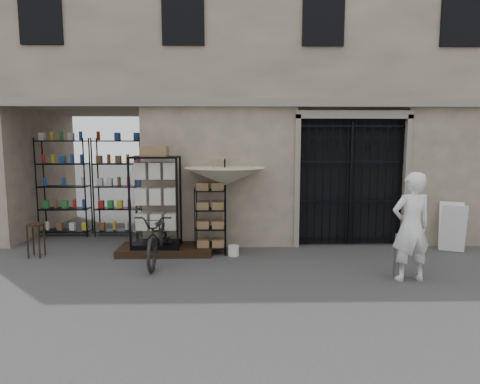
{
  "coord_description": "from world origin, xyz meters",
  "views": [
    {
      "loc": [
        -0.98,
        -6.95,
        2.38
      ],
      "look_at": [
        -0.8,
        1.4,
        1.35
      ],
      "focal_mm": 30.0,
      "sensor_mm": 36.0,
      "label": 1
    }
  ],
  "objects_px": {
    "wire_rack": "(211,221)",
    "steel_bollard": "(398,256)",
    "shopkeeper": "(408,280)",
    "easel_sign": "(452,227)",
    "wooden_stool": "(36,240)",
    "display_cabinet": "(156,207)",
    "white_bucket": "(233,251)",
    "bicycle": "(159,262)",
    "market_umbrella": "(225,172)"
  },
  "relations": [
    {
      "from": "wire_rack",
      "to": "steel_bollard",
      "type": "xyz_separation_m",
      "value": [
        3.39,
        -1.68,
        -0.32
      ]
    },
    {
      "from": "shopkeeper",
      "to": "easel_sign",
      "type": "distance_m",
      "value": 2.59
    },
    {
      "from": "wooden_stool",
      "to": "display_cabinet",
      "type": "bearing_deg",
      "value": 4.16
    },
    {
      "from": "white_bucket",
      "to": "shopkeeper",
      "type": "bearing_deg",
      "value": -27.49
    },
    {
      "from": "wooden_stool",
      "to": "easel_sign",
      "type": "relative_size",
      "value": 0.67
    },
    {
      "from": "display_cabinet",
      "to": "bicycle",
      "type": "xyz_separation_m",
      "value": [
        0.15,
        -0.61,
        -1.02
      ]
    },
    {
      "from": "white_bucket",
      "to": "bicycle",
      "type": "relative_size",
      "value": 0.12
    },
    {
      "from": "steel_bollard",
      "to": "shopkeeper",
      "type": "bearing_deg",
      "value": -39.98
    },
    {
      "from": "display_cabinet",
      "to": "steel_bollard",
      "type": "distance_m",
      "value": 4.88
    },
    {
      "from": "white_bucket",
      "to": "wooden_stool",
      "type": "bearing_deg",
      "value": 179.94
    },
    {
      "from": "steel_bollard",
      "to": "easel_sign",
      "type": "relative_size",
      "value": 0.75
    },
    {
      "from": "wire_rack",
      "to": "bicycle",
      "type": "bearing_deg",
      "value": -163.64
    },
    {
      "from": "display_cabinet",
      "to": "wire_rack",
      "type": "height_order",
      "value": "display_cabinet"
    },
    {
      "from": "easel_sign",
      "to": "shopkeeper",
      "type": "bearing_deg",
      "value": -111.82
    },
    {
      "from": "display_cabinet",
      "to": "wire_rack",
      "type": "xyz_separation_m",
      "value": [
        1.16,
        0.04,
        -0.31
      ]
    },
    {
      "from": "market_umbrella",
      "to": "white_bucket",
      "type": "xyz_separation_m",
      "value": [
        0.18,
        -0.23,
        -1.66
      ]
    },
    {
      "from": "market_umbrella",
      "to": "steel_bollard",
      "type": "xyz_separation_m",
      "value": [
        3.08,
        -1.69,
        -1.37
      ]
    },
    {
      "from": "display_cabinet",
      "to": "shopkeeper",
      "type": "relative_size",
      "value": 1.11
    },
    {
      "from": "market_umbrella",
      "to": "shopkeeper",
      "type": "bearing_deg",
      "value": -29.37
    },
    {
      "from": "market_umbrella",
      "to": "bicycle",
      "type": "height_order",
      "value": "market_umbrella"
    },
    {
      "from": "wire_rack",
      "to": "white_bucket",
      "type": "height_order",
      "value": "wire_rack"
    },
    {
      "from": "wooden_stool",
      "to": "bicycle",
      "type": "bearing_deg",
      "value": -9.34
    },
    {
      "from": "display_cabinet",
      "to": "wooden_stool",
      "type": "relative_size",
      "value": 2.99
    },
    {
      "from": "market_umbrella",
      "to": "shopkeeper",
      "type": "xyz_separation_m",
      "value": [
        3.22,
        -1.81,
        -1.77
      ]
    },
    {
      "from": "white_bucket",
      "to": "shopkeeper",
      "type": "xyz_separation_m",
      "value": [
        3.04,
        -1.58,
        -0.11
      ]
    },
    {
      "from": "market_umbrella",
      "to": "wooden_stool",
      "type": "bearing_deg",
      "value": -176.73
    },
    {
      "from": "white_bucket",
      "to": "bicycle",
      "type": "height_order",
      "value": "bicycle"
    },
    {
      "from": "wire_rack",
      "to": "market_umbrella",
      "type": "distance_m",
      "value": 1.1
    },
    {
      "from": "display_cabinet",
      "to": "easel_sign",
      "type": "height_order",
      "value": "display_cabinet"
    },
    {
      "from": "wire_rack",
      "to": "wooden_stool",
      "type": "distance_m",
      "value": 3.66
    },
    {
      "from": "wooden_stool",
      "to": "market_umbrella",
      "type": "bearing_deg",
      "value": 3.27
    },
    {
      "from": "display_cabinet",
      "to": "easel_sign",
      "type": "bearing_deg",
      "value": 19.4
    },
    {
      "from": "market_umbrella",
      "to": "steel_bollard",
      "type": "distance_m",
      "value": 3.77
    },
    {
      "from": "white_bucket",
      "to": "wooden_stool",
      "type": "height_order",
      "value": "wooden_stool"
    },
    {
      "from": "steel_bollard",
      "to": "bicycle",
      "type": "bearing_deg",
      "value": 166.75
    },
    {
      "from": "white_bucket",
      "to": "easel_sign",
      "type": "xyz_separation_m",
      "value": [
        4.8,
        0.24,
        0.43
      ]
    },
    {
      "from": "white_bucket",
      "to": "steel_bollard",
      "type": "bearing_deg",
      "value": -26.78
    },
    {
      "from": "steel_bollard",
      "to": "shopkeeper",
      "type": "xyz_separation_m",
      "value": [
        0.14,
        -0.12,
        -0.4
      ]
    },
    {
      "from": "display_cabinet",
      "to": "white_bucket",
      "type": "height_order",
      "value": "display_cabinet"
    },
    {
      "from": "white_bucket",
      "to": "steel_bollard",
      "type": "relative_size",
      "value": 0.29
    },
    {
      "from": "wire_rack",
      "to": "wooden_stool",
      "type": "xyz_separation_m",
      "value": [
        -3.64,
        -0.22,
        -0.34
      ]
    },
    {
      "from": "wire_rack",
      "to": "easel_sign",
      "type": "height_order",
      "value": "wire_rack"
    },
    {
      "from": "display_cabinet",
      "to": "wire_rack",
      "type": "distance_m",
      "value": 1.2
    },
    {
      "from": "display_cabinet",
      "to": "shopkeeper",
      "type": "xyz_separation_m",
      "value": [
        4.69,
        -1.77,
        -1.02
      ]
    },
    {
      "from": "wire_rack",
      "to": "display_cabinet",
      "type": "bearing_deg",
      "value": 165.37
    },
    {
      "from": "display_cabinet",
      "to": "market_umbrella",
      "type": "xyz_separation_m",
      "value": [
        1.47,
        0.05,
        0.74
      ]
    },
    {
      "from": "bicycle",
      "to": "wooden_stool",
      "type": "distance_m",
      "value": 2.69
    },
    {
      "from": "display_cabinet",
      "to": "market_umbrella",
      "type": "bearing_deg",
      "value": 20.65
    },
    {
      "from": "market_umbrella",
      "to": "white_bucket",
      "type": "distance_m",
      "value": 1.68
    },
    {
      "from": "white_bucket",
      "to": "steel_bollard",
      "type": "xyz_separation_m",
      "value": [
        2.9,
        -1.46,
        0.28
      ]
    }
  ]
}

